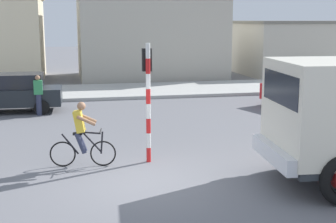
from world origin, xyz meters
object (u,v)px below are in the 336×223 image
at_px(cyclist, 82,134).
at_px(pedestrian_near_kerb, 38,94).
at_px(car_white_mid, 13,93).
at_px(traffic_light_pole, 148,86).
at_px(car_red_near, 307,86).

distance_m(cyclist, pedestrian_near_kerb, 7.50).
relative_size(car_white_mid, pedestrian_near_kerb, 2.50).
bearing_deg(car_white_mid, cyclist, -73.17).
bearing_deg(traffic_light_pole, car_red_near, 40.56).
relative_size(cyclist, car_red_near, 0.40).
height_order(cyclist, car_red_near, cyclist).
bearing_deg(traffic_light_pole, cyclist, -176.19).
bearing_deg(pedestrian_near_kerb, cyclist, -78.85).
distance_m(traffic_light_pole, pedestrian_near_kerb, 8.01).
height_order(traffic_light_pole, pedestrian_near_kerb, traffic_light_pole).
xyz_separation_m(car_white_mid, pedestrian_near_kerb, (1.06, -0.95, 0.03)).
height_order(cyclist, traffic_light_pole, traffic_light_pole).
bearing_deg(cyclist, car_red_near, 35.80).
xyz_separation_m(traffic_light_pole, car_white_mid, (-4.28, 8.19, -1.25)).
height_order(traffic_light_pole, car_white_mid, traffic_light_pole).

